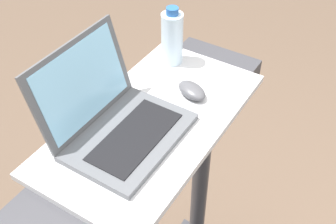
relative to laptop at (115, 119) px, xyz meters
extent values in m
cylinder|color=#38383D|center=(0.44, -0.05, -0.65)|extent=(0.07, 0.07, 0.94)
cube|color=#38383D|center=(0.10, -0.05, -0.12)|extent=(0.90, 0.28, 0.11)
cube|color=#0C3F19|center=(0.10, -0.20, -0.12)|extent=(0.24, 0.01, 0.06)
cube|color=maroon|center=(0.10, -0.20, -0.17)|extent=(0.81, 0.00, 0.02)
cube|color=silver|center=(0.10, -0.05, -0.06)|extent=(0.69, 0.37, 0.02)
cube|color=#515459|center=(0.00, -0.05, -0.04)|extent=(0.33, 0.23, 0.02)
cube|color=black|center=(0.00, -0.06, -0.03)|extent=(0.27, 0.12, 0.00)
cube|color=#515459|center=(0.00, 0.10, 0.08)|extent=(0.33, 0.07, 0.22)
cube|color=#8CCCF2|center=(0.00, 0.09, 0.08)|extent=(0.29, 0.05, 0.19)
ellipsoid|color=#4C4C51|center=(0.24, -0.09, -0.03)|extent=(0.09, 0.12, 0.03)
cylinder|color=silver|center=(0.36, 0.05, 0.04)|extent=(0.07, 0.07, 0.17)
cylinder|color=#2659A5|center=(0.36, 0.05, 0.13)|extent=(0.04, 0.04, 0.02)
camera|label=1|loc=(-0.61, -0.54, 0.75)|focal=45.33mm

